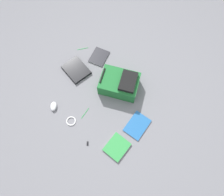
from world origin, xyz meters
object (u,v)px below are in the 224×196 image
at_px(book_blue, 137,125).
at_px(cable_coil, 71,121).
at_px(book_comic, 99,57).
at_px(pen_black, 85,113).
at_px(pen_blue, 83,49).
at_px(usb_stick, 88,144).
at_px(book_red, 117,147).
at_px(backpack, 120,83).
at_px(computer_mouse, 54,106).
at_px(laptop, 76,70).

height_order(book_blue, cable_coil, same).
xyz_separation_m(book_comic, pen_black, (-0.12, 0.73, -0.00)).
xyz_separation_m(book_comic, pen_blue, (0.24, -0.04, -0.00)).
relative_size(pen_blue, usb_stick, 3.07).
xyz_separation_m(book_comic, book_red, (-0.56, 0.95, 0.01)).
distance_m(book_red, cable_coil, 0.56).
bearing_deg(book_blue, book_red, 65.70).
relative_size(book_comic, cable_coil, 2.40).
relative_size(backpack, book_blue, 1.39).
bearing_deg(cable_coil, computer_mouse, -19.22).
height_order(cable_coil, pen_black, cable_coil).
relative_size(book_blue, cable_coil, 3.01).
height_order(book_red, cable_coil, book_red).
bearing_deg(pen_black, pen_blue, -65.30).
distance_m(laptop, usb_stick, 0.88).
xyz_separation_m(laptop, usb_stick, (-0.45, 0.76, -0.01)).
xyz_separation_m(book_comic, book_blue, (-0.69, 0.67, 0.00)).
bearing_deg(book_red, laptop, -42.45).
relative_size(computer_mouse, pen_blue, 0.78).
bearing_deg(pen_blue, book_blue, 142.62).
height_order(book_comic, computer_mouse, computer_mouse).
bearing_deg(cable_coil, book_red, 170.57).
xyz_separation_m(backpack, computer_mouse, (0.60, 0.48, -0.07)).
bearing_deg(backpack, computer_mouse, 38.24).
height_order(book_red, pen_blue, book_red).
distance_m(book_comic, cable_coil, 0.86).
bearing_deg(usb_stick, pen_blue, -64.62).
bearing_deg(cable_coil, backpack, -122.51).
bearing_deg(pen_blue, computer_mouse, 90.21).
relative_size(cable_coil, pen_black, 0.75).
relative_size(book_blue, usb_stick, 7.01).
distance_m(book_comic, book_red, 1.11).
height_order(backpack, laptop, backpack).
bearing_deg(usb_stick, laptop, -58.96).
bearing_deg(cable_coil, book_blue, -164.10).
relative_size(cable_coil, pen_blue, 0.76).
relative_size(backpack, pen_blue, 3.18).
bearing_deg(computer_mouse, backpack, 18.86).
height_order(backpack, pen_blue, backpack).
bearing_deg(pen_blue, book_red, 128.79).
height_order(laptop, book_comic, laptop).
bearing_deg(cable_coil, pen_black, -128.55).
distance_m(book_red, pen_blue, 1.28).
bearing_deg(backpack, cable_coil, 57.49).
bearing_deg(usb_stick, backpack, -97.92).
bearing_deg(computer_mouse, cable_coil, -38.60).
height_order(laptop, book_red, laptop).
xyz_separation_m(book_red, cable_coil, (0.55, -0.09, -0.01)).
bearing_deg(book_red, backpack, -73.37).
bearing_deg(laptop, computer_mouse, 84.59).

